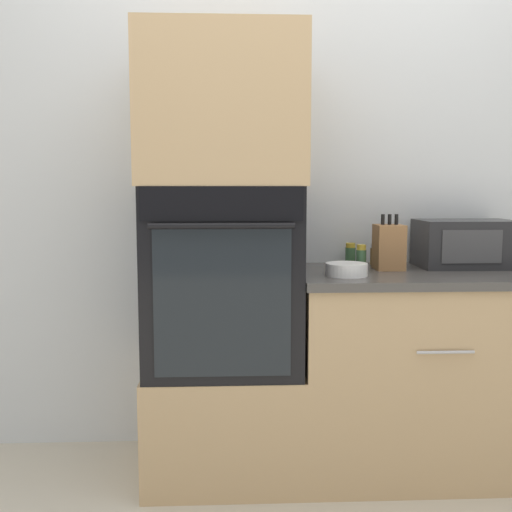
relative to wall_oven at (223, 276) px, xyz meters
The scene contains 12 objects.
ground_plane 0.95m from the wall_oven, 42.59° to the right, with size 12.00×12.00×0.00m, color beige.
wall_back 0.62m from the wall_oven, 45.95° to the left, with size 8.00×0.05×2.50m.
oven_cabinet_base 0.61m from the wall_oven, 90.00° to the left, with size 0.65×0.60×0.47m.
wall_oven is the anchor object (origin of this frame).
oven_cabinet_upper 0.67m from the wall_oven, 90.00° to the left, with size 0.65×0.60×0.60m.
counter_unit 0.94m from the wall_oven, ahead, with size 1.06×0.63×0.86m.
microwave 1.09m from the wall_oven, ahead, with size 0.42×0.27×0.21m.
knife_block 0.73m from the wall_oven, ahead, with size 0.12×0.13×0.24m.
bowl 0.51m from the wall_oven, 13.23° to the right, with size 0.17×0.17×0.05m.
condiment_jar_near 0.73m from the wall_oven, 17.50° to the left, with size 0.04×0.04×0.10m.
condiment_jar_mid 0.64m from the wall_oven, 22.57° to the left, with size 0.05×0.05×0.10m.
condiment_jar_far 0.61m from the wall_oven, ahead, with size 0.04×0.04×0.11m.
Camera 1 is at (-0.30, -2.18, 1.21)m, focal length 42.00 mm.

